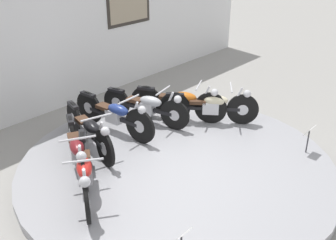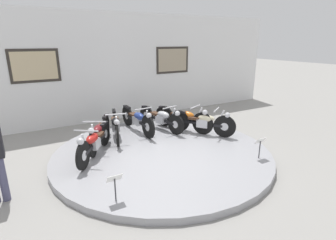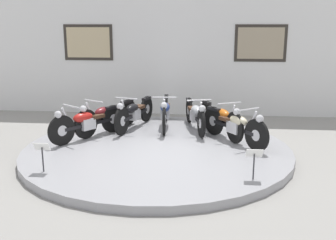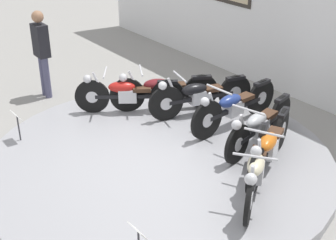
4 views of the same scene
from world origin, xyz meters
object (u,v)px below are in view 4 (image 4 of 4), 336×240
motorcycle_orange (269,146)px  motorcycle_maroon (162,90)px  motorcycle_blue (234,106)px  motorcycle_cream (256,168)px  motorcycle_black (199,94)px  visitor_standing (42,49)px  motorcycle_silver (259,125)px  info_placard_front_centre (138,236)px  motorcycle_red (127,93)px  info_placard_front_left (17,120)px

motorcycle_orange → motorcycle_maroon: bearing=180.0°
motorcycle_blue → motorcycle_cream: motorcycle_blue is taller
motorcycle_black → motorcycle_orange: (1.99, -0.40, 0.01)m
motorcycle_maroon → visitor_standing: size_ratio=1.01×
motorcycle_blue → motorcycle_silver: (0.71, -0.15, -0.02)m
motorcycle_maroon → motorcycle_blue: size_ratio=0.87×
motorcycle_maroon → motorcycle_black: bearing=35.3°
motorcycle_maroon → motorcycle_orange: bearing=-0.0°
info_placard_front_centre → motorcycle_red: bearing=149.1°
motorcycle_red → motorcycle_cream: 3.11m
motorcycle_silver → motorcycle_maroon: bearing=-168.8°
motorcycle_blue → info_placard_front_centre: size_ratio=3.93×
motorcycle_black → motorcycle_orange: 2.03m
visitor_standing → info_placard_front_left: bearing=-35.2°
motorcycle_red → info_placard_front_left: (-0.16, -1.96, -0.01)m
visitor_standing → motorcycle_silver: bearing=22.3°
motorcycle_cream → info_placard_front_left: bearing=-149.1°
motorcycle_orange → motorcycle_cream: (0.28, -0.57, -0.01)m
info_placard_front_left → info_placard_front_centre: same height
motorcycle_blue → motorcycle_red: bearing=-144.6°
motorcycle_cream → info_placard_front_left: (-3.28, -1.96, -0.01)m
motorcycle_red → motorcycle_black: 1.28m
motorcycle_red → motorcycle_orange: motorcycle_orange is taller
motorcycle_silver → motorcycle_orange: motorcycle_orange is taller
info_placard_front_centre → motorcycle_black: bearing=129.8°
motorcycle_cream → info_placard_front_centre: size_ratio=3.17×
motorcycle_silver → info_placard_front_left: size_ratio=3.75×
motorcycle_orange → info_placard_front_left: size_ratio=3.56×
motorcycle_maroon → visitor_standing: bearing=-148.8°
motorcycle_blue → motorcycle_cream: bearing=-35.4°
motorcycle_silver → motorcycle_cream: size_ratio=1.18×
motorcycle_red → info_placard_front_left: 1.97m
motorcycle_maroon → info_placard_front_centre: bearing=-40.2°
motorcycle_blue → visitor_standing: size_ratio=1.16×
info_placard_front_centre → motorcycle_orange: bearing=100.0°
motorcycle_blue → info_placard_front_left: 3.52m
motorcycle_silver → motorcycle_red: bearing=-157.1°
motorcycle_black → info_placard_front_centre: (2.43, -2.92, -0.02)m
motorcycle_orange → info_placard_front_centre: bearing=-80.0°
motorcycle_silver → motorcycle_cream: 1.28m
motorcycle_black → motorcycle_red: bearing=-131.2°
motorcycle_silver → motorcycle_orange: bearing=-35.2°
motorcycle_silver → info_placard_front_left: (-2.43, -2.92, -0.01)m
motorcycle_blue → info_placard_front_centre: bearing=-60.8°
motorcycle_silver → info_placard_front_left: motorcycle_silver is taller
motorcycle_maroon → motorcycle_cream: motorcycle_maroon is taller
info_placard_front_left → visitor_standing: visitor_standing is taller
motorcycle_silver → info_placard_front_centre: bearing=-71.0°
motorcycle_silver → motorcycle_cream: motorcycle_cream is taller
motorcycle_orange → motorcycle_silver: bearing=144.8°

